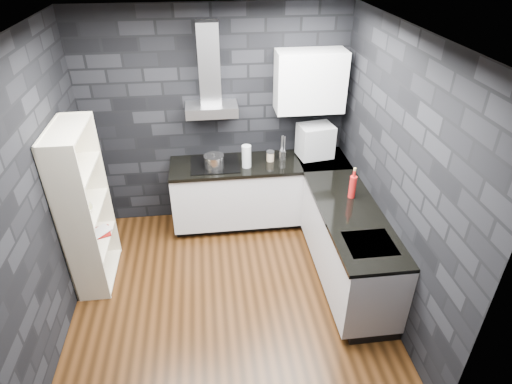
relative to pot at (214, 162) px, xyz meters
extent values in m
plane|color=#3F230F|center=(0.06, -1.22, -0.98)|extent=(3.20, 3.20, 0.00)
plane|color=white|center=(0.06, -1.22, 1.72)|extent=(3.20, 3.20, 0.00)
cube|color=black|center=(0.06, 0.40, 0.37)|extent=(3.20, 0.05, 2.70)
cube|color=black|center=(0.06, -2.85, 0.37)|extent=(3.20, 0.05, 2.70)
cube|color=black|center=(-1.56, -1.22, 0.37)|extent=(0.05, 3.20, 2.70)
cube|color=black|center=(1.69, -1.22, 0.37)|extent=(0.05, 3.20, 2.70)
cube|color=black|center=(0.56, 0.12, -0.93)|extent=(2.18, 0.50, 0.10)
cube|color=black|center=(1.40, -1.12, -0.93)|extent=(0.50, 1.78, 0.10)
cube|color=silver|center=(0.56, 0.08, -0.50)|extent=(2.20, 0.60, 0.76)
cube|color=silver|center=(1.36, -1.12, -0.50)|extent=(0.60, 1.80, 0.76)
cube|color=black|center=(0.56, 0.07, -0.10)|extent=(2.20, 0.62, 0.04)
cube|color=black|center=(1.35, -1.12, -0.10)|extent=(0.62, 1.80, 0.04)
cube|color=black|center=(1.36, 0.08, -0.10)|extent=(0.62, 0.62, 0.04)
cube|color=#ADADB1|center=(0.01, 0.21, 0.58)|extent=(0.60, 0.34, 0.12)
cube|color=#ADADB1|center=(0.01, 0.28, 1.09)|extent=(0.24, 0.20, 0.90)
cube|color=white|center=(1.16, 0.20, 0.87)|extent=(0.80, 0.35, 0.70)
cube|color=black|center=(0.01, 0.08, -0.07)|extent=(0.58, 0.50, 0.01)
cube|color=#ADADB1|center=(1.36, -1.62, -0.09)|extent=(0.44, 0.40, 0.01)
cylinder|color=silver|center=(0.00, 0.00, 0.00)|extent=(0.26, 0.26, 0.14)
cylinder|color=silver|center=(0.39, -0.02, 0.06)|extent=(0.14, 0.14, 0.28)
cylinder|color=tan|center=(0.70, 0.10, -0.02)|extent=(0.09, 0.09, 0.11)
cylinder|color=silver|center=(0.85, 0.12, -0.02)|extent=(0.10, 0.10, 0.12)
cube|color=#AEB1B5|center=(1.26, 0.13, 0.14)|extent=(0.45, 0.38, 0.41)
cylinder|color=red|center=(1.43, -0.84, 0.04)|extent=(0.09, 0.09, 0.25)
cube|color=beige|center=(-1.36, -0.72, -0.08)|extent=(0.50, 0.85, 1.80)
imported|color=white|center=(-1.36, -0.79, -0.04)|extent=(0.27, 0.27, 0.05)
imported|color=maroon|center=(-1.38, -0.58, -0.41)|extent=(0.17, 0.07, 0.23)
imported|color=#B2B2B2|center=(-1.37, -0.51, -0.39)|extent=(0.14, 0.12, 0.23)
camera|label=1|loc=(-0.06, -4.55, 2.39)|focal=30.00mm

